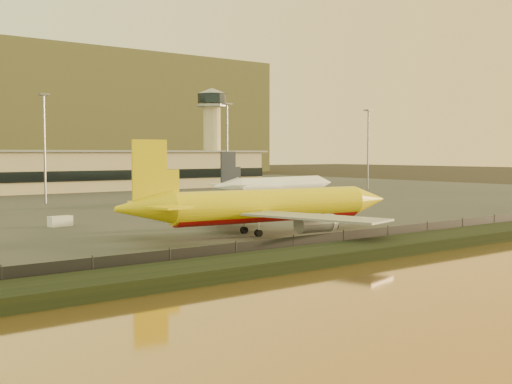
% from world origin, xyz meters
% --- Properties ---
extents(ground, '(900.00, 900.00, 0.00)m').
position_xyz_m(ground, '(0.00, 0.00, 0.00)').
color(ground, black).
rests_on(ground, ground).
extents(embankment, '(320.00, 7.00, 1.40)m').
position_xyz_m(embankment, '(0.00, -17.00, 0.70)').
color(embankment, black).
rests_on(embankment, ground).
extents(tarmac, '(320.00, 220.00, 0.20)m').
position_xyz_m(tarmac, '(0.00, 95.00, 0.10)').
color(tarmac, '#2D2D2D').
rests_on(tarmac, ground).
extents(perimeter_fence, '(300.00, 0.05, 2.20)m').
position_xyz_m(perimeter_fence, '(0.00, -13.00, 1.30)').
color(perimeter_fence, black).
rests_on(perimeter_fence, tarmac).
extents(control_tower, '(11.20, 11.20, 35.50)m').
position_xyz_m(control_tower, '(70.00, 131.00, 21.66)').
color(control_tower, '#C3B287').
rests_on(control_tower, tarmac).
extents(apron_light_masts, '(152.20, 12.20, 25.40)m').
position_xyz_m(apron_light_masts, '(15.00, 75.00, 15.70)').
color(apron_light_masts, slate).
rests_on(apron_light_masts, tarmac).
extents(dhl_cargo_jet, '(44.95, 43.76, 13.42)m').
position_xyz_m(dhl_cargo_jet, '(-4.24, 4.54, 4.21)').
color(dhl_cargo_jet, yellow).
rests_on(dhl_cargo_jet, tarmac).
extents(white_narrowbody_jet, '(41.87, 40.55, 12.03)m').
position_xyz_m(white_narrowbody_jet, '(39.05, 54.77, 3.79)').
color(white_narrowbody_jet, white).
rests_on(white_narrowbody_jet, tarmac).
extents(gse_vehicle_yellow, '(3.95, 2.97, 1.62)m').
position_xyz_m(gse_vehicle_yellow, '(2.66, 25.37, 1.01)').
color(gse_vehicle_yellow, yellow).
rests_on(gse_vehicle_yellow, tarmac).
extents(gse_vehicle_white, '(3.86, 2.15, 1.65)m').
position_xyz_m(gse_vehicle_white, '(-24.30, 32.05, 1.02)').
color(gse_vehicle_white, white).
rests_on(gse_vehicle_white, tarmac).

